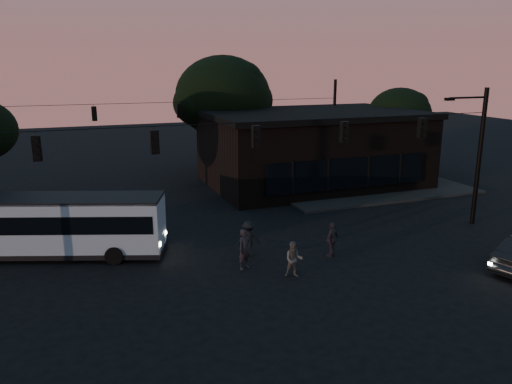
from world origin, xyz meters
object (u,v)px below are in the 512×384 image
object	(u,v)px
bus	(53,223)
pedestrian_c	(332,239)
pedestrian_a	(245,249)
pedestrian_d	(249,239)
pedestrian_b	(294,259)
building	(312,148)

from	to	relation	value
bus	pedestrian_c	distance (m)	12.88
pedestrian_a	bus	bearing A→B (deg)	124.96
bus	pedestrian_a	size ratio (longest dim) A/B	5.73
pedestrian_a	pedestrian_d	distance (m)	1.51
pedestrian_c	pedestrian_d	bearing A→B (deg)	-52.15
pedestrian_d	pedestrian_c	bearing A→B (deg)	163.74
pedestrian_b	building	bearing A→B (deg)	81.79
pedestrian_c	bus	bearing A→B (deg)	-51.98
building	pedestrian_a	size ratio (longest dim) A/B	8.60
bus	pedestrian_c	world-z (taller)	bus
building	pedestrian_d	size ratio (longest dim) A/B	9.14
pedestrian_b	pedestrian_c	world-z (taller)	pedestrian_c
pedestrian_a	pedestrian_c	size ratio (longest dim) A/B	1.09
building	pedestrian_a	world-z (taller)	building
pedestrian_b	pedestrian_d	xyz separation A→B (m)	(-0.96, 2.90, 0.07)
building	bus	size ratio (longest dim) A/B	1.50
building	pedestrian_c	xyz separation A→B (m)	(-5.82, -13.53, -1.89)
pedestrian_c	pedestrian_d	world-z (taller)	pedestrian_d
bus	pedestrian_c	size ratio (longest dim) A/B	6.27
building	bus	bearing A→B (deg)	-153.42
bus	pedestrian_a	bearing A→B (deg)	-10.98
pedestrian_a	pedestrian_d	size ratio (longest dim) A/B	1.06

